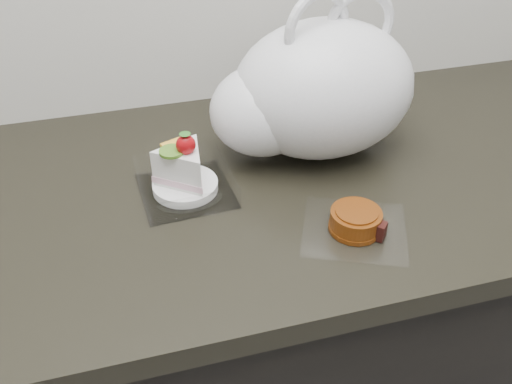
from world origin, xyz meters
name	(u,v)px	position (x,y,z in m)	size (l,w,h in m)	color
counter	(231,351)	(0.00, 1.69, 0.45)	(2.04, 0.64, 0.90)	black
cake_tray	(184,176)	(-0.06, 1.69, 0.93)	(0.16, 0.16, 0.12)	white
mooncake_wrap	(356,223)	(0.17, 1.52, 0.91)	(0.20, 0.20, 0.04)	white
plastic_bag	(312,92)	(0.17, 1.75, 1.02)	(0.40, 0.30, 0.30)	white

